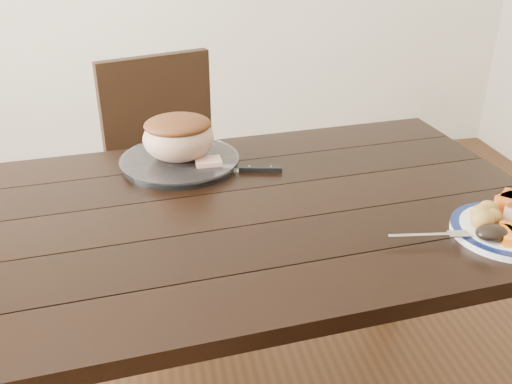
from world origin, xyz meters
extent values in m
cube|color=black|center=(0.00, 0.00, 0.73)|extent=(1.67, 1.04, 0.04)
cube|color=black|center=(0.68, 0.43, 0.35)|extent=(0.07, 0.07, 0.71)
cube|color=black|center=(-0.06, 0.65, 0.45)|extent=(0.53, 0.53, 0.04)
cube|color=black|center=(-0.12, 0.84, 0.70)|extent=(0.41, 0.17, 0.46)
cube|color=black|center=(0.06, 0.88, 0.21)|extent=(0.04, 0.04, 0.43)
cube|color=black|center=(0.17, 0.54, 0.21)|extent=(0.04, 0.04, 0.43)
cube|color=black|center=(-0.29, 0.76, 0.21)|extent=(0.04, 0.04, 0.43)
cube|color=black|center=(-0.17, 0.42, 0.21)|extent=(0.04, 0.04, 0.43)
cylinder|color=white|center=(0.61, -0.24, 0.76)|extent=(0.25, 0.25, 0.02)
torus|color=#0E1946|center=(0.61, -0.24, 0.77)|extent=(0.25, 0.25, 0.02)
cylinder|color=white|center=(-0.08, 0.28, 0.76)|extent=(0.33, 0.33, 0.02)
ellipsoid|color=gold|center=(0.58, -0.22, 0.79)|extent=(0.04, 0.04, 0.04)
ellipsoid|color=gold|center=(0.56, -0.21, 0.79)|extent=(0.05, 0.04, 0.04)
ellipsoid|color=gold|center=(0.55, -0.23, 0.79)|extent=(0.05, 0.05, 0.04)
ellipsoid|color=gold|center=(0.59, -0.19, 0.79)|extent=(0.05, 0.04, 0.04)
cube|color=orange|center=(0.57, -0.29, 0.78)|extent=(0.05, 0.07, 0.02)
cube|color=orange|center=(0.65, -0.17, 0.79)|extent=(0.07, 0.06, 0.04)
cube|color=orange|center=(0.66, -0.16, 0.79)|extent=(0.07, 0.07, 0.04)
ellipsoid|color=black|center=(0.54, -0.28, 0.79)|extent=(0.07, 0.05, 0.03)
cube|color=silver|center=(0.40, -0.24, 0.77)|extent=(0.14, 0.03, 0.00)
cube|color=silver|center=(0.48, -0.25, 0.77)|extent=(0.05, 0.03, 0.00)
ellipsoid|color=tan|center=(-0.08, 0.28, 0.83)|extent=(0.20, 0.17, 0.13)
cube|color=tan|center=(0.00, 0.23, 0.78)|extent=(0.07, 0.06, 0.02)
cube|color=silver|center=(-0.02, 0.23, 0.75)|extent=(0.20, 0.06, 0.00)
cube|color=black|center=(0.14, 0.20, 0.76)|extent=(0.12, 0.05, 0.01)
camera|label=1|loc=(-0.16, -1.20, 1.42)|focal=40.00mm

